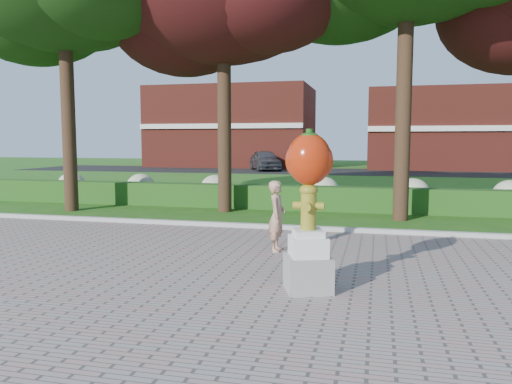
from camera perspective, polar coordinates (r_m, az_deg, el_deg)
ground at (r=10.14m, az=-2.87°, el=-7.26°), size 100.00×100.00×0.00m
walkway at (r=6.56m, az=-13.27°, el=-14.67°), size 40.00×14.00×0.04m
curb at (r=12.97m, az=0.93°, el=-4.01°), size 40.00×0.18×0.15m
lawn_hedge at (r=16.80m, az=3.97°, el=-0.63°), size 24.00×0.70×0.80m
hydrangea_row at (r=17.69m, az=6.35°, el=0.16°), size 20.10×1.10×0.99m
street at (r=37.63m, az=9.44°, el=2.32°), size 50.00×8.00×0.02m
building_left at (r=45.32m, az=-2.70°, el=7.40°), size 14.00×8.00×7.00m
building_right at (r=43.77m, az=20.70°, el=6.69°), size 12.00×8.00×6.40m
hydrant_sculpture at (r=7.49m, az=6.03°, el=-1.62°), size 0.85×0.85×2.44m
woman at (r=10.22m, az=2.42°, el=-2.76°), size 0.36×0.54×1.46m
parked_car at (r=38.60m, az=1.05°, el=3.68°), size 3.62×5.01×1.58m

